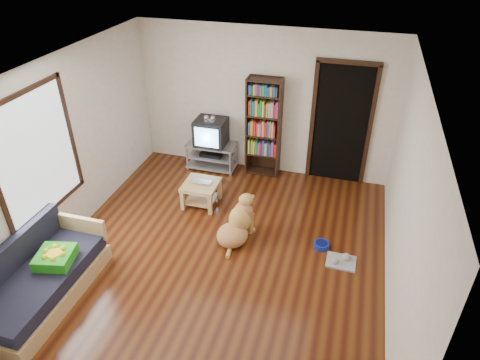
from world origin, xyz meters
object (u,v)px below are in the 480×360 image
(laptop, at_px, (200,183))
(dog_bowl, at_px, (321,245))
(grey_rag, at_px, (341,262))
(crt_tv, at_px, (211,131))
(bookshelf, at_px, (264,123))
(sofa, at_px, (40,281))
(tv_stand, at_px, (212,155))
(green_cushion, at_px, (55,257))
(coffee_table, at_px, (201,189))
(dog, at_px, (238,224))

(laptop, bearing_deg, dog_bowl, -14.59)
(grey_rag, distance_m, crt_tv, 3.34)
(bookshelf, bearing_deg, sofa, -117.32)
(tv_stand, xyz_separation_m, crt_tv, (0.00, 0.02, 0.47))
(green_cushion, distance_m, tv_stand, 3.52)
(sofa, bearing_deg, tv_stand, 74.98)
(laptop, distance_m, coffee_table, 0.14)
(coffee_table, bearing_deg, grey_rag, -19.02)
(bookshelf, distance_m, coffee_table, 1.63)
(dog_bowl, distance_m, crt_tv, 2.95)
(laptop, bearing_deg, tv_stand, 100.41)
(sofa, height_order, coffee_table, sofa)
(coffee_table, bearing_deg, dog_bowl, -15.26)
(grey_rag, distance_m, dog, 1.54)
(tv_stand, xyz_separation_m, sofa, (-0.97, -3.63, -0.01))
(laptop, height_order, crt_tv, crt_tv)
(grey_rag, bearing_deg, dog, 175.71)
(green_cushion, xyz_separation_m, dog_bowl, (3.11, 1.68, -0.45))
(crt_tv, distance_m, dog, 2.22)
(bookshelf, relative_size, coffee_table, 3.27)
(dog_bowl, bearing_deg, bookshelf, 125.68)
(sofa, bearing_deg, green_cushion, 60.66)
(tv_stand, bearing_deg, dog_bowl, -37.48)
(laptop, bearing_deg, dog, -38.93)
(tv_stand, height_order, crt_tv, crt_tv)
(green_cushion, relative_size, coffee_table, 0.77)
(dog_bowl, relative_size, tv_stand, 0.24)
(crt_tv, relative_size, sofa, 0.32)
(tv_stand, bearing_deg, laptop, -79.47)
(dog_bowl, bearing_deg, tv_stand, 142.52)
(green_cushion, relative_size, bookshelf, 0.24)
(coffee_table, xyz_separation_m, dog, (0.82, -0.69, -0.02))
(tv_stand, relative_size, dog, 1.05)
(grey_rag, bearing_deg, crt_tv, 141.94)
(grey_rag, relative_size, crt_tv, 0.69)
(dog_bowl, relative_size, dog, 0.26)
(bookshelf, relative_size, sofa, 1.00)
(bookshelf, bearing_deg, laptop, -119.11)
(dog_bowl, height_order, dog, dog)
(laptop, relative_size, tv_stand, 0.39)
(sofa, xyz_separation_m, dog, (2.02, 1.76, -0.00))
(bookshelf, xyz_separation_m, coffee_table, (-0.73, -1.27, -0.72))
(grey_rag, relative_size, tv_stand, 0.44)
(laptop, distance_m, crt_tv, 1.29)
(green_cushion, bearing_deg, dog, 26.47)
(green_cushion, xyz_separation_m, bookshelf, (1.80, 3.50, 0.51))
(dog_bowl, relative_size, grey_rag, 0.55)
(dog_bowl, bearing_deg, sofa, -149.65)
(tv_stand, bearing_deg, bookshelf, 5.63)
(dog_bowl, distance_m, sofa, 3.76)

